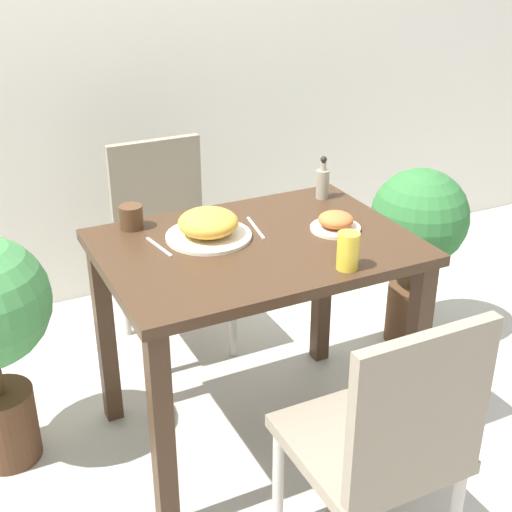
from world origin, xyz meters
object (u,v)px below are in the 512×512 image
at_px(food_plate, 208,226).
at_px(sauce_bottle, 323,182).
at_px(chair_near, 387,439).
at_px(potted_plant_right, 418,231).
at_px(chair_far, 167,236).
at_px(side_plate, 336,222).
at_px(drink_cup, 131,217).
at_px(juice_glass, 348,251).

xyz_separation_m(food_plate, sauce_bottle, (0.52, 0.15, 0.02)).
xyz_separation_m(chair_near, food_plate, (-0.15, 0.82, 0.31)).
xyz_separation_m(sauce_bottle, potted_plant_right, (0.49, 0.02, -0.30)).
relative_size(chair_near, chair_far, 1.00).
distance_m(side_plate, potted_plant_right, 0.71).
bearing_deg(sauce_bottle, potted_plant_right, 1.80).
bearing_deg(drink_cup, chair_far, 59.08).
xyz_separation_m(food_plate, juice_glass, (0.29, -0.39, 0.01)).
xyz_separation_m(food_plate, side_plate, (0.41, -0.13, -0.02)).
relative_size(chair_far, food_plate, 3.11).
distance_m(food_plate, potted_plant_right, 1.06).
bearing_deg(juice_glass, side_plate, 65.27).
height_order(drink_cup, juice_glass, juice_glass).
relative_size(food_plate, juice_glass, 2.45).
relative_size(drink_cup, potted_plant_right, 0.10).
relative_size(chair_far, sauce_bottle, 5.41).
distance_m(food_plate, juice_glass, 0.48).
relative_size(food_plate, sauce_bottle, 1.74).
height_order(food_plate, side_plate, food_plate).
relative_size(food_plate, side_plate, 1.67).
height_order(chair_near, juice_glass, same).
bearing_deg(side_plate, potted_plant_right, 25.86).
height_order(side_plate, potted_plant_right, side_plate).
bearing_deg(drink_cup, sauce_bottle, -3.32).
relative_size(chair_near, food_plate, 3.11).
xyz_separation_m(chair_far, juice_glass, (0.22, -1.03, 0.33)).
distance_m(food_plate, sauce_bottle, 0.54).
bearing_deg(juice_glass, drink_cup, 130.50).
height_order(food_plate, juice_glass, juice_glass).
height_order(sauce_bottle, potted_plant_right, sauce_bottle).
bearing_deg(food_plate, drink_cup, 137.11).
distance_m(chair_near, sauce_bottle, 1.09).
height_order(chair_near, chair_far, same).
height_order(chair_near, food_plate, chair_near).
distance_m(drink_cup, sauce_bottle, 0.72).
bearing_deg(food_plate, juice_glass, -53.28).
xyz_separation_m(chair_far, potted_plant_right, (0.93, -0.48, 0.03)).
xyz_separation_m(chair_near, potted_plant_right, (0.85, 0.98, 0.03)).
bearing_deg(sauce_bottle, juice_glass, -113.42).
bearing_deg(side_plate, food_plate, 162.59).
relative_size(chair_far, drink_cup, 10.96).
bearing_deg(sauce_bottle, chair_near, -110.80).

